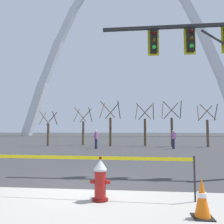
# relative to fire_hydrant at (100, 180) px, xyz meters

# --- Properties ---
(ground_plane) EXTENTS (240.00, 240.00, 0.00)m
(ground_plane) POSITION_rel_fire_hydrant_xyz_m (-0.47, 0.93, -0.47)
(ground_plane) COLOR #333335
(fire_hydrant) EXTENTS (0.46, 0.48, 0.99)m
(fire_hydrant) POSITION_rel_fire_hydrant_xyz_m (0.00, 0.00, 0.00)
(fire_hydrant) COLOR #5E0F0D
(fire_hydrant) RESTS_ON ground
(caution_tape_barrier) EXTENTS (5.05, 0.19, 1.02)m
(caution_tape_barrier) POSITION_rel_fire_hydrant_xyz_m (-0.39, 0.19, 0.22)
(caution_tape_barrier) COLOR #232326
(caution_tape_barrier) RESTS_ON ground
(traffic_cone_by_hydrant) EXTENTS (0.36, 0.36, 0.73)m
(traffic_cone_by_hydrant) POSITION_rel_fire_hydrant_xyz_m (2.01, -0.79, -0.11)
(traffic_cone_by_hydrant) COLOR black
(traffic_cone_by_hydrant) RESTS_ON ground
(traffic_signal_gantry) EXTENTS (6.42, 0.44, 6.00)m
(traffic_signal_gantry) POSITION_rel_fire_hydrant_xyz_m (4.02, 3.40, 3.80)
(traffic_signal_gantry) COLOR #232326
(traffic_signal_gantry) RESTS_ON ground
(monument_arch) EXTENTS (60.38, 2.27, 52.12)m
(monument_arch) POSITION_rel_fire_hydrant_xyz_m (-0.47, 54.76, 22.56)
(monument_arch) COLOR silver
(monument_arch) RESTS_ON ground
(tree_far_left) EXTENTS (1.61, 1.62, 3.46)m
(tree_far_left) POSITION_rel_fire_hydrant_xyz_m (-7.85, 16.44, 1.07)
(tree_far_left) COLOR brown
(tree_far_left) RESTS_ON ground
(tree_left_mid) EXTENTS (1.83, 1.84, 3.97)m
(tree_left_mid) POSITION_rel_fire_hydrant_xyz_m (-4.65, 18.09, 1.30)
(tree_left_mid) COLOR brown
(tree_left_mid) RESTS_ON ground
(tree_center_left) EXTENTS (2.04, 2.05, 4.44)m
(tree_center_left) POSITION_rel_fire_hydrant_xyz_m (-1.60, 16.90, 1.51)
(tree_center_left) COLOR brown
(tree_center_left) RESTS_ON ground
(tree_center_right) EXTENTS (1.98, 1.99, 4.29)m
(tree_center_right) POSITION_rel_fire_hydrant_xyz_m (1.86, 17.57, 1.44)
(tree_center_right) COLOR brown
(tree_center_right) RESTS_ON ground
(tree_right_mid) EXTENTS (2.01, 2.02, 4.36)m
(tree_right_mid) POSITION_rel_fire_hydrant_xyz_m (4.40, 16.83, 1.47)
(tree_right_mid) COLOR brown
(tree_right_mid) RESTS_ON ground
(tree_far_right) EXTENTS (1.86, 1.87, 4.02)m
(tree_far_right) POSITION_rel_fire_hydrant_xyz_m (7.67, 16.65, 1.32)
(tree_far_right) COLOR brown
(tree_far_right) RESTS_ON ground
(pedestrian_walking_left) EXTENTS (0.28, 0.38, 1.59)m
(pedestrian_walking_left) POSITION_rel_fire_hydrant_xyz_m (-2.45, 13.50, 0.35)
(pedestrian_walking_left) COLOR #232847
(pedestrian_walking_left) RESTS_ON ground
(pedestrian_standing_center) EXTENTS (0.39, 0.35, 1.59)m
(pedestrian_standing_center) POSITION_rel_fire_hydrant_xyz_m (4.08, 14.23, 0.35)
(pedestrian_standing_center) COLOR #232847
(pedestrian_standing_center) RESTS_ON ground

